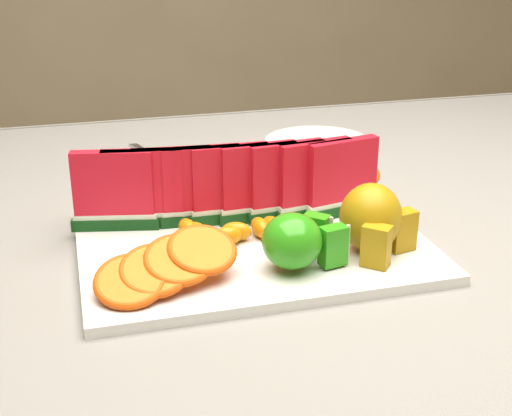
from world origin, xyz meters
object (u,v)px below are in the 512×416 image
Objects in this scene: apple_cluster at (298,241)px; platter at (252,244)px; fork at (143,162)px; side_plate at (318,143)px; pear_cluster at (373,220)px.

platter is at bearing 108.89° from apple_cluster.
platter is 0.35m from fork.
side_plate is 1.18× the size of fork.
pear_cluster is 0.44m from side_plate.
side_plate is at bearing 67.64° from apple_cluster.
platter is 0.42m from side_plate.
pear_cluster is at bearing 11.48° from apple_cluster.
side_plate is (0.21, 0.36, -0.00)m from platter.
pear_cluster reaches higher than side_plate.
apple_cluster is 0.46× the size of side_plate.
side_plate is (0.18, 0.44, -0.04)m from apple_cluster.
apple_cluster is at bearing -71.11° from platter.
pear_cluster reaches higher than platter.
platter is at bearing 152.38° from pear_cluster.
fork is at bearing 117.26° from pear_cluster.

